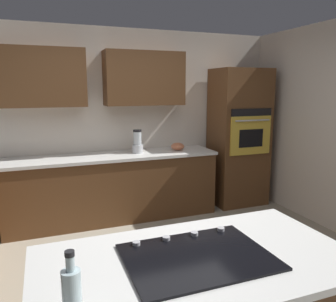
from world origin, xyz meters
The scene contains 10 objects.
ground_plane centered at (0.00, 0.00, 0.00)m, with size 14.00×14.00×0.00m, color #9E937F.
wall_back centered at (0.07, -2.04, 1.46)m, with size 6.00×0.44×2.60m.
lower_cabinets_back centered at (0.10, -1.72, 0.43)m, with size 2.80×0.60×0.86m, color brown.
countertop_back centered at (0.10, -1.72, 0.88)m, with size 2.84×0.64×0.04m, color silver.
island_top centered at (0.25, 1.19, 0.88)m, with size 1.70×0.92×0.04m, color silver.
wall_oven centered at (-1.85, -1.72, 1.03)m, with size 0.80×0.66×2.07m.
cooktop centered at (0.25, 1.18, 0.91)m, with size 0.76×0.56×0.03m.
blender centered at (-0.25, -1.75, 1.04)m, with size 0.15×0.15×0.32m.
mixing_bowl centered at (-0.85, -1.75, 0.95)m, with size 0.19×0.19×0.11m, color #CC724C.
oil_bottle centered at (0.90, 1.45, 1.02)m, with size 0.07×0.07×0.29m.
Camera 1 is at (0.97, 2.65, 1.78)m, focal length 35.77 mm.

